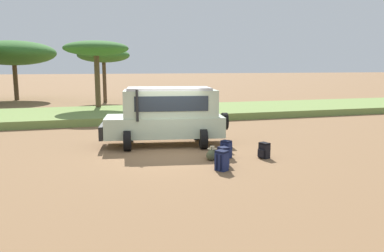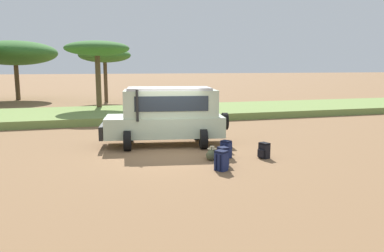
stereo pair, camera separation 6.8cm
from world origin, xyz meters
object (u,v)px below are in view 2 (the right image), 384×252
Objects in this scene: backpack_cluster_center at (221,161)px; duffel_bag_low_black_case at (212,154)px; acacia_tree_centre_back at (15,53)px; acacia_tree_far_right at (105,56)px; backpack_beside_front_wheel at (226,149)px; backpack_near_rear_wheel at (264,151)px; safari_vehicle at (167,115)px; acacia_tree_right_mid at (97,49)px; backpack_outermost at (223,156)px.

backpack_cluster_center is 0.81× the size of duffel_bag_low_black_case.
acacia_tree_far_right is at bearing -30.51° from acacia_tree_centre_back.
backpack_beside_front_wheel is 1.12× the size of backpack_near_rear_wheel.
safari_vehicle reaches higher than duffel_bag_low_black_case.
backpack_cluster_center is at bearing -79.46° from acacia_tree_right_mid.
acacia_tree_centre_back is (-10.30, 29.55, 4.26)m from backpack_cluster_center.
acacia_tree_centre_back reaches higher than backpack_beside_front_wheel.
duffel_bag_low_black_case is 15.80m from acacia_tree_right_mid.
backpack_outermost is at bearing -74.21° from safari_vehicle.
safari_vehicle is 20.54m from acacia_tree_far_right.
backpack_cluster_center is at bearing -70.79° from acacia_tree_centre_back.
acacia_tree_far_right reaches higher than backpack_outermost.
acacia_tree_far_right is at bearing 96.97° from backpack_beside_front_wheel.
safari_vehicle is 1.08× the size of acacia_tree_right_mid.
duffel_bag_low_black_case is at bearing -77.58° from acacia_tree_right_mid.
duffel_bag_low_black_case is at bearing -84.40° from acacia_tree_far_right.
safari_vehicle is 4.48m from backpack_near_rear_wheel.
acacia_tree_far_right reaches higher than backpack_near_rear_wheel.
backpack_beside_front_wheel is at bearing 63.41° from backpack_cluster_center.
safari_vehicle is at bearing 118.67° from backpack_beside_front_wheel.
backpack_cluster_center reaches higher than backpack_outermost.
backpack_cluster_center is at bearing -116.59° from backpack_beside_front_wheel.
duffel_bag_low_black_case is at bearing -70.65° from safari_vehicle.
backpack_cluster_center is at bearing -151.94° from backpack_near_rear_wheel.
backpack_near_rear_wheel is 0.07× the size of acacia_tree_centre_back.
safari_vehicle is at bearing 109.35° from duffel_bag_low_black_case.
acacia_tree_right_mid is (-3.27, 14.85, 4.31)m from duffel_bag_low_black_case.
safari_vehicle reaches higher than backpack_beside_front_wheel.
backpack_near_rear_wheel is at bearing -13.79° from duffel_bag_low_black_case.
backpack_outermost is at bearing -69.91° from acacia_tree_centre_back.
backpack_near_rear_wheel is at bearing 14.89° from backpack_outermost.
backpack_outermost is 31.09m from acacia_tree_centre_back.
backpack_cluster_center is 17.20m from acacia_tree_right_mid.
safari_vehicle is 8.88× the size of backpack_outermost.
acacia_tree_centre_back reaches higher than backpack_near_rear_wheel.
backpack_outermost reaches higher than duffel_bag_low_black_case.
backpack_beside_front_wheel is 1.37m from backpack_near_rear_wheel.
backpack_near_rear_wheel is at bearing -66.50° from acacia_tree_centre_back.
backpack_near_rear_wheel is 0.11× the size of acacia_tree_right_mid.
duffel_bag_low_black_case is 23.60m from acacia_tree_far_right.
acacia_tree_centre_back reaches higher than acacia_tree_right_mid.
duffel_bag_low_black_case is 0.16× the size of acacia_tree_far_right.
acacia_tree_far_right reaches higher than duffel_bag_low_black_case.
backpack_near_rear_wheel is 1.85m from backpack_outermost.
backpack_cluster_center is 31.58m from acacia_tree_centre_back.
safari_vehicle is at bearing 100.08° from backpack_cluster_center.
backpack_outermost is at bearing -85.80° from duffel_bag_low_black_case.
acacia_tree_centre_back is 9.57m from acacia_tree_far_right.
acacia_tree_far_right is (-2.34, 24.06, 3.98)m from backpack_outermost.
acacia_tree_centre_back is at bearing 111.58° from backpack_beside_front_wheel.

